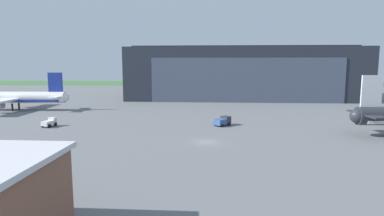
# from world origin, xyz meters

# --- Properties ---
(ground_plane) EXTENTS (440.00, 440.00, 0.00)m
(ground_plane) POSITION_xyz_m (0.00, 0.00, 0.00)
(ground_plane) COLOR slate
(grass_field_strip) EXTENTS (440.00, 56.00, 0.08)m
(grass_field_strip) POSITION_xyz_m (0.00, 189.78, 0.04)
(grass_field_strip) COLOR #3B7137
(grass_field_strip) RESTS_ON ground_plane
(maintenance_hangar) EXTENTS (97.95, 39.95, 23.02)m
(maintenance_hangar) POSITION_xyz_m (14.28, 85.19, 11.05)
(maintenance_hangar) COLOR #232833
(maintenance_hangar) RESTS_ON ground_plane
(airliner_far_left) EXTENTS (38.79, 29.85, 12.31)m
(airliner_far_left) POSITION_xyz_m (-64.48, 39.29, 4.16)
(airliner_far_left) COLOR white
(airliner_far_left) RESTS_ON ground_plane
(baggage_tug) EXTENTS (4.49, 4.74, 2.21)m
(baggage_tug) POSITION_xyz_m (3.73, 17.29, 1.13)
(baggage_tug) COLOR #2D2D33
(baggage_tug) RESTS_ON ground_plane
(ops_van) EXTENTS (2.72, 3.91, 2.09)m
(ops_van) POSITION_xyz_m (-38.07, 13.12, 1.04)
(ops_van) COLOR silver
(ops_van) RESTS_ON ground_plane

